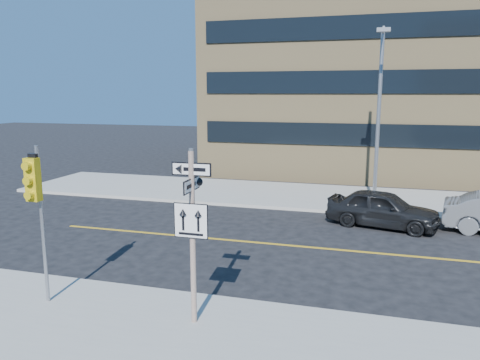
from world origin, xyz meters
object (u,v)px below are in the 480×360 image
(sign_pole, at_px, (192,227))
(parked_car_a, at_px, (383,209))
(traffic_signal, at_px, (35,192))
(streetlight_a, at_px, (379,107))

(sign_pole, distance_m, parked_car_a, 10.98)
(sign_pole, xyz_separation_m, parked_car_a, (4.32, 9.95, -1.68))
(sign_pole, distance_m, traffic_signal, 4.05)
(sign_pole, height_order, streetlight_a, streetlight_a)
(sign_pole, relative_size, traffic_signal, 1.02)
(traffic_signal, distance_m, parked_car_a, 13.28)
(traffic_signal, xyz_separation_m, parked_car_a, (8.32, 10.10, -2.27))
(sign_pole, xyz_separation_m, streetlight_a, (4.00, 13.27, 2.32))
(traffic_signal, bearing_deg, parked_car_a, 50.51)
(parked_car_a, height_order, streetlight_a, streetlight_a)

